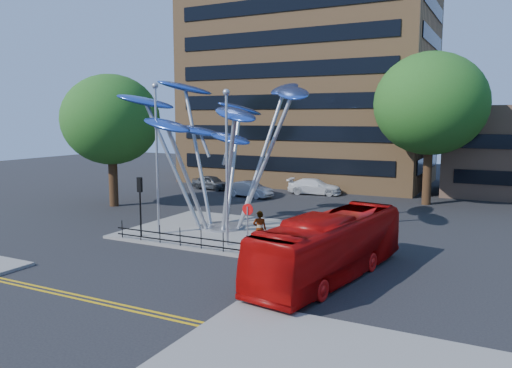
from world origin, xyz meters
The scene contains 18 objects.
ground centered at (0.00, 0.00, 0.00)m, with size 120.00×120.00×0.00m, color black.
traffic_island centered at (-1.00, 6.00, 0.07)m, with size 12.00×9.00×0.15m, color slate.
double_yellow_near centered at (0.00, -6.00, 0.01)m, with size 40.00×0.12×0.01m, color gold.
double_yellow_far centered at (0.00, -6.30, 0.01)m, with size 40.00×0.12×0.01m, color gold.
brick_tower centered at (-6.00, 32.00, 15.00)m, with size 25.00×15.00×30.00m, color olive.
tree_right centered at (8.00, 22.00, 8.04)m, with size 8.80×8.80×12.11m.
tree_left centered at (-14.00, 10.00, 6.79)m, with size 7.60×7.60×10.32m.
leaf_sculpture centered at (-2.07, 6.68, 6.87)m, with size 12.72×9.54×9.51m.
street_lamp_left centered at (-4.50, 3.50, 5.36)m, with size 0.36×0.36×8.80m.
street_lamp_right centered at (0.50, 3.00, 5.09)m, with size 0.36×0.36×8.30m.
traffic_light_island centered at (-5.00, 2.50, 2.61)m, with size 0.28×0.18×3.42m.
no_entry_sign_island centered at (2.00, 2.52, 1.82)m, with size 0.60×0.10×2.45m.
pedestrian_railing_front centered at (-1.00, 1.70, 0.55)m, with size 10.00×0.06×1.00m.
red_bus centered at (7.09, 0.55, 1.42)m, with size 2.39×10.21×2.84m, color #AA0907.
pedestrian centered at (2.31, 3.27, 1.14)m, with size 0.72×0.47×1.98m, color gray.
parked_car_left centered at (-12.01, 21.34, 0.69)m, with size 1.63×4.06×1.38m, color #3B3F43.
parked_car_mid centered at (-6.44, 18.79, 0.70)m, with size 1.48×4.25×1.40m, color #B2B4BB.
parked_car_right centered at (-1.92, 22.98, 0.71)m, with size 2.00×4.91×1.42m, color silver.
Camera 1 is at (13.79, -19.67, 6.96)m, focal length 35.00 mm.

